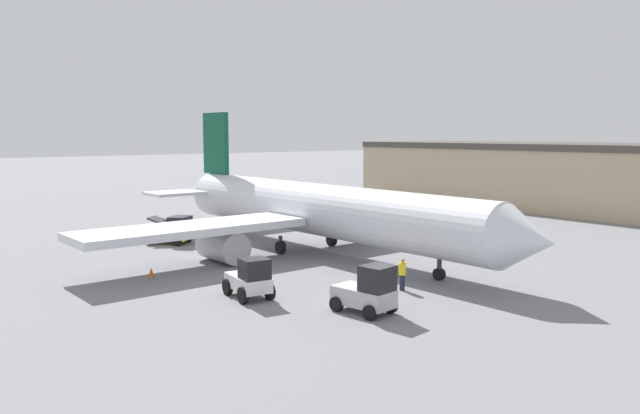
% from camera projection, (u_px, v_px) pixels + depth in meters
% --- Properties ---
extents(ground_plane, '(400.00, 400.00, 0.00)m').
position_uv_depth(ground_plane, '(320.00, 253.00, 43.83)').
color(ground_plane, slate).
extents(airplane, '(36.63, 33.28, 10.12)m').
position_uv_depth(airplane, '(312.00, 210.00, 44.18)').
color(airplane, silver).
rests_on(airplane, ground_plane).
extents(ground_crew_worker, '(0.39, 0.39, 1.75)m').
position_uv_depth(ground_crew_worker, '(402.00, 273.00, 33.25)').
color(ground_crew_worker, '#1E2338').
rests_on(ground_crew_worker, ground_plane).
extents(baggage_tug, '(3.02, 2.08, 2.15)m').
position_uv_depth(baggage_tug, '(250.00, 279.00, 31.62)').
color(baggage_tug, silver).
rests_on(baggage_tug, ground_plane).
extents(belt_loader_truck, '(3.60, 3.47, 2.11)m').
position_uv_depth(belt_loader_truck, '(173.00, 231.00, 47.40)').
color(belt_loader_truck, yellow).
rests_on(belt_loader_truck, ground_plane).
extents(pushback_tug, '(3.10, 2.17, 2.36)m').
position_uv_depth(pushback_tug, '(368.00, 291.00, 28.94)').
color(pushback_tug, '#B2B2B7').
rests_on(pushback_tug, ground_plane).
extents(safety_cone_near, '(0.36, 0.36, 0.55)m').
position_uv_depth(safety_cone_near, '(151.00, 272.00, 36.44)').
color(safety_cone_near, '#EF590F').
rests_on(safety_cone_near, ground_plane).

